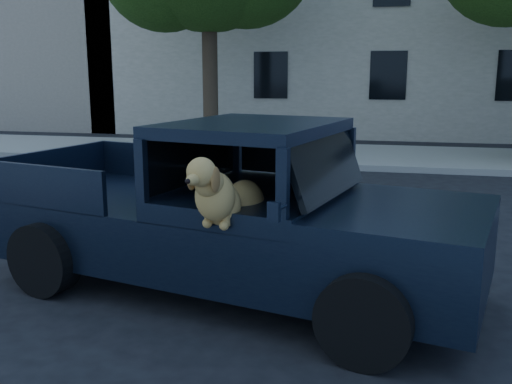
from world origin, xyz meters
TOP-DOWN VIEW (x-y plane):
  - ground at (0.00, 0.00)m, footprint 120.00×120.00m
  - far_sidewalk at (0.00, 9.20)m, footprint 60.00×4.00m
  - lane_stripes at (2.00, 3.40)m, footprint 21.60×0.14m
  - building_main at (3.00, 16.50)m, footprint 26.00×6.00m
  - building_left at (-15.00, 16.50)m, footprint 12.00×6.00m
  - pickup_truck at (-0.65, -0.73)m, footprint 5.45×3.18m

SIDE VIEW (x-z plane):
  - ground at x=0.00m, z-range 0.00..0.00m
  - lane_stripes at x=2.00m, z-range 0.00..0.01m
  - far_sidewalk at x=0.00m, z-range 0.00..0.15m
  - pickup_truck at x=-0.65m, z-range -0.30..1.54m
  - building_left at x=-15.00m, z-range 0.00..8.00m
  - building_main at x=3.00m, z-range 0.00..9.00m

